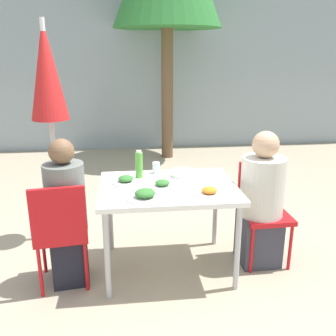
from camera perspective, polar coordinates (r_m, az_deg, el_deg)
name	(u,v)px	position (r m, az deg, el deg)	size (l,w,h in m)	color
ground_plane	(168,267)	(3.38, 0.00, -14.86)	(24.00, 24.00, 0.00)	tan
building_facade	(141,69)	(7.26, -4.10, 14.86)	(10.00, 0.20, 3.00)	#89999E
dining_table	(168,193)	(3.07, 0.00, -3.89)	(1.11, 0.85, 0.76)	white
chair_left	(61,228)	(3.00, -16.05, -8.74)	(0.44, 0.44, 0.88)	red
person_left	(67,217)	(3.05, -15.14, -7.17)	(0.31, 0.31, 1.19)	black
chair_right	(263,204)	(3.42, 14.25, -5.31)	(0.41, 0.41, 0.88)	red
person_right	(261,204)	(3.32, 13.99, -5.28)	(0.37, 0.37, 1.19)	#383842
closed_umbrella	(48,83)	(3.61, -17.85, 12.21)	(0.36, 0.36, 2.09)	#333333
plate_0	(126,180)	(3.12, -6.45, -1.86)	(0.23, 0.23, 0.06)	white
plate_1	(145,195)	(2.78, -3.53, -4.16)	(0.28, 0.28, 0.07)	white
plate_2	(162,184)	(3.01, -0.86, -2.52)	(0.21, 0.21, 0.06)	white
plate_3	(209,192)	(2.87, 6.32, -3.65)	(0.21, 0.21, 0.06)	white
bottle	(139,165)	(3.22, -4.44, 0.51)	(0.06, 0.06, 0.24)	#51A338
drinking_cup	(156,168)	(3.35, -1.82, 0.06)	(0.07, 0.07, 0.10)	silver
salad_bowl	(183,173)	(3.27, 2.26, -0.79)	(0.20, 0.20, 0.06)	white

